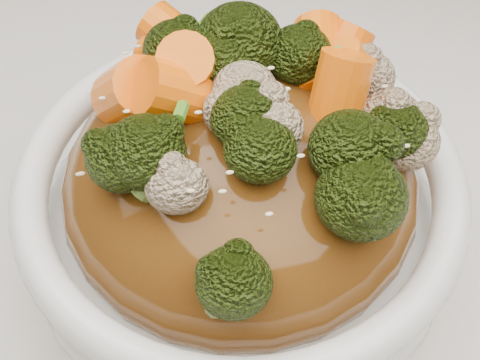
{
  "coord_description": "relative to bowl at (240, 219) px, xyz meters",
  "views": [
    {
      "loc": [
        -0.01,
        -0.24,
        1.11
      ],
      "look_at": [
        0.02,
        -0.02,
        0.83
      ],
      "focal_mm": 50.0,
      "sensor_mm": 36.0,
      "label": 1
    }
  ],
  "objects": [
    {
      "name": "tablecloth",
      "position": [
        -0.02,
        0.02,
        -0.07
      ],
      "size": [
        1.2,
        0.8,
        0.04
      ],
      "primitive_type": "cube",
      "color": "silver",
      "rests_on": "dining_table"
    },
    {
      "name": "bowl",
      "position": [
        0.0,
        0.0,
        0.0
      ],
      "size": [
        0.29,
        0.29,
        0.09
      ],
      "primitive_type": null,
      "rotation": [
        0.0,
        0.0,
        0.24
      ],
      "color": "white",
      "rests_on": "tablecloth"
    },
    {
      "name": "sauce_base",
      "position": [
        0.0,
        0.0,
        0.03
      ],
      "size": [
        0.23,
        0.23,
        0.1
      ],
      "primitive_type": "ellipsoid",
      "rotation": [
        0.0,
        0.0,
        0.24
      ],
      "color": "#57310F",
      "rests_on": "bowl"
    },
    {
      "name": "carrots",
      "position": [
        0.0,
        0.0,
        0.1
      ],
      "size": [
        0.23,
        0.23,
        0.06
      ],
      "primitive_type": null,
      "rotation": [
        0.0,
        0.0,
        0.24
      ],
      "color": "#FF6B08",
      "rests_on": "sauce_base"
    },
    {
      "name": "broccoli",
      "position": [
        0.0,
        0.0,
        0.1
      ],
      "size": [
        0.23,
        0.23,
        0.05
      ],
      "primitive_type": null,
      "rotation": [
        0.0,
        0.0,
        0.24
      ],
      "color": "black",
      "rests_on": "sauce_base"
    },
    {
      "name": "cauliflower",
      "position": [
        0.0,
        0.0,
        0.1
      ],
      "size": [
        0.23,
        0.23,
        0.04
      ],
      "primitive_type": null,
      "rotation": [
        0.0,
        0.0,
        0.24
      ],
      "color": "tan",
      "rests_on": "sauce_base"
    },
    {
      "name": "scallions",
      "position": [
        0.0,
        0.0,
        0.1
      ],
      "size": [
        0.17,
        0.17,
        0.02
      ],
      "primitive_type": null,
      "rotation": [
        0.0,
        0.0,
        0.24
      ],
      "color": "#407C1C",
      "rests_on": "sauce_base"
    },
    {
      "name": "sesame_seeds",
      "position": [
        0.0,
        0.0,
        0.1
      ],
      "size": [
        0.21,
        0.21,
        0.01
      ],
      "primitive_type": null,
      "rotation": [
        0.0,
        0.0,
        0.24
      ],
      "color": "beige",
      "rests_on": "sauce_base"
    }
  ]
}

